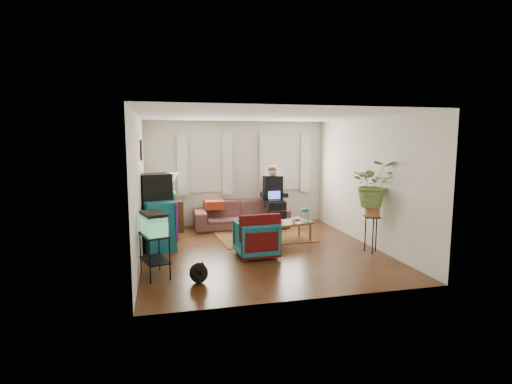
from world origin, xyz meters
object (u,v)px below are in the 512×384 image
object	(u,v)px
side_table	(172,216)
armchair	(256,236)
dresser	(156,224)
coffee_table	(288,232)
plant_stand	(371,234)
sofa	(241,210)
aquarium_stand	(155,256)

from	to	relation	value
side_table	armchair	bearing A→B (deg)	-58.83
side_table	dresser	bearing A→B (deg)	-103.90
side_table	coffee_table	bearing A→B (deg)	-32.92
dresser	coffee_table	xyz separation A→B (m)	(2.71, -0.16, -0.27)
dresser	armchair	bearing A→B (deg)	-44.56
coffee_table	plant_stand	size ratio (longest dim) A/B	1.44
coffee_table	sofa	bearing A→B (deg)	99.83
sofa	coffee_table	size ratio (longest dim) A/B	2.25
dresser	armchair	distance (m)	2.09
sofa	side_table	size ratio (longest dim) A/B	3.14
armchair	plant_stand	size ratio (longest dim) A/B	1.06
coffee_table	plant_stand	xyz separation A→B (m)	(1.31, -1.17, 0.14)
side_table	coffee_table	world-z (taller)	side_table
sofa	aquarium_stand	distance (m)	3.74
side_table	plant_stand	distance (m)	4.57
armchair	coffee_table	world-z (taller)	armchair
aquarium_stand	sofa	bearing A→B (deg)	40.09
sofa	coffee_table	distance (m)	1.69
sofa	coffee_table	xyz separation A→B (m)	(0.70, -1.52, -0.24)
armchair	aquarium_stand	bearing A→B (deg)	18.38
side_table	aquarium_stand	world-z (taller)	side_table
side_table	coffee_table	xyz separation A→B (m)	(2.37, -1.54, -0.15)
side_table	armchair	xyz separation A→B (m)	(1.46, -2.42, 0.01)
dresser	plant_stand	distance (m)	4.24
dresser	armchair	xyz separation A→B (m)	(1.80, -1.05, -0.11)
plant_stand	armchair	bearing A→B (deg)	172.67
aquarium_stand	armchair	bearing A→B (deg)	4.94
side_table	coffee_table	distance (m)	2.83
armchair	plant_stand	xyz separation A→B (m)	(2.21, -0.28, -0.02)
sofa	dresser	world-z (taller)	dresser
plant_stand	aquarium_stand	bearing A→B (deg)	-173.64
aquarium_stand	plant_stand	world-z (taller)	plant_stand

